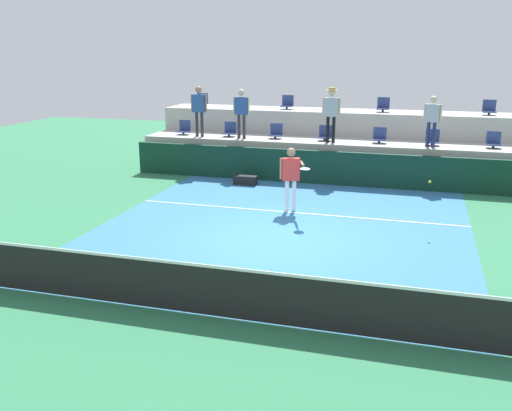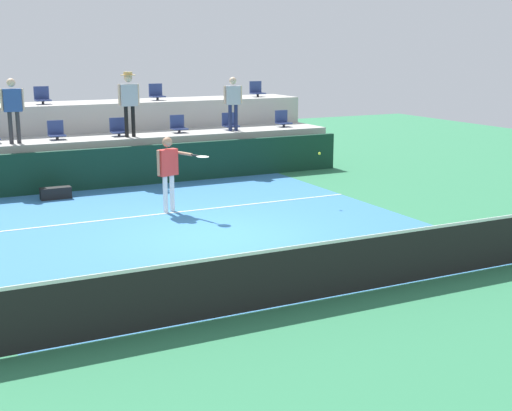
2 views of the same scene
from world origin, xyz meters
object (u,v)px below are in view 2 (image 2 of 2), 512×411
object	(u,v)px
stadium_chair_lower_center	(118,128)
spectator_leaning_on_rail	(233,99)
tennis_ball	(320,154)
spectator_in_white	(13,104)
spectator_with_hat	(129,97)
stadium_chair_upper_far_right	(257,90)
equipment_bag	(56,193)
tennis_player	(169,166)
stadium_chair_upper_right	(157,93)
stadium_chair_lower_mid_left	(56,132)
stadium_chair_upper_left	(42,97)
stadium_chair_lower_mid_right	(178,125)
stadium_chair_lower_right	(230,123)
stadium_chair_lower_far_right	(283,120)

from	to	relation	value
stadium_chair_lower_center	spectator_leaning_on_rail	world-z (taller)	spectator_leaning_on_rail
tennis_ball	spectator_in_white	bearing A→B (deg)	141.18
spectator_with_hat	tennis_ball	world-z (taller)	spectator_with_hat
stadium_chair_lower_center	stadium_chair_upper_far_right	world-z (taller)	stadium_chair_upper_far_right
tennis_ball	equipment_bag	distance (m)	6.73
tennis_player	stadium_chair_upper_far_right	bearing A→B (deg)	49.80
spectator_in_white	equipment_bag	xyz separation A→B (m)	(0.66, -1.69, -2.14)
stadium_chair_upper_right	tennis_player	size ratio (longest dim) A/B	0.30
stadium_chair_lower_center	stadium_chair_upper_right	xyz separation A→B (m)	(1.79, 1.80, 0.85)
stadium_chair_upper_right	stadium_chair_lower_center	bearing A→B (deg)	-134.88
stadium_chair_lower_center	stadium_chair_upper_far_right	distance (m)	5.73
tennis_player	stadium_chair_lower_center	bearing A→B (deg)	88.50
stadium_chair_lower_mid_left	spectator_leaning_on_rail	size ratio (longest dim) A/B	0.32
stadium_chair_upper_left	spectator_in_white	size ratio (longest dim) A/B	0.30
stadium_chair_lower_mid_right	spectator_in_white	distance (m)	4.83
stadium_chair_lower_right	stadium_chair_lower_far_right	world-z (taller)	same
stadium_chair_upper_right	tennis_ball	bearing A→B (deg)	-77.23
stadium_chair_lower_mid_right	stadium_chair_upper_right	size ratio (longest dim) A/B	1.00
stadium_chair_lower_center	tennis_ball	world-z (taller)	stadium_chair_lower_center
stadium_chair_lower_mid_right	stadium_chair_upper_far_right	world-z (taller)	stadium_chair_upper_far_right
spectator_in_white	spectator_leaning_on_rail	size ratio (longest dim) A/B	1.06
stadium_chair_lower_mid_right	stadium_chair_upper_right	world-z (taller)	stadium_chair_upper_right
stadium_chair_lower_mid_left	stadium_chair_upper_left	world-z (taller)	stadium_chair_upper_left
stadium_chair_upper_far_right	tennis_ball	distance (m)	7.62
tennis_player	tennis_ball	xyz separation A→B (m)	(3.57, -0.78, 0.16)
spectator_in_white	tennis_ball	size ratio (longest dim) A/B	25.27
stadium_chair_lower_mid_left	stadium_chair_lower_mid_right	xyz separation A→B (m)	(3.60, 0.00, 0.00)
stadium_chair_lower_mid_left	stadium_chair_upper_right	bearing A→B (deg)	26.92
stadium_chair_lower_mid_right	spectator_leaning_on_rail	xyz separation A→B (m)	(1.64, -0.38, 0.76)
stadium_chair_lower_right	stadium_chair_upper_left	bearing A→B (deg)	161.29
stadium_chair_lower_mid_left	equipment_bag	xyz separation A→B (m)	(-0.49, -2.07, -1.31)
stadium_chair_lower_right	stadium_chair_upper_far_right	size ratio (longest dim) A/B	1.00
stadium_chair_upper_far_right	spectator_leaning_on_rail	world-z (taller)	spectator_leaning_on_rail
stadium_chair_lower_right	tennis_player	bearing A→B (deg)	-127.91
stadium_chair_lower_mid_right	spectator_with_hat	bearing A→B (deg)	-166.51
stadium_chair_upper_left	stadium_chair_upper_right	world-z (taller)	same
tennis_player	spectator_in_white	xyz separation A→B (m)	(-2.78, 4.33, 1.21)
spectator_with_hat	spectator_leaning_on_rail	world-z (taller)	spectator_with_hat
stadium_chair_lower_center	spectator_leaning_on_rail	size ratio (longest dim) A/B	0.32
stadium_chair_upper_left	stadium_chair_upper_right	bearing A→B (deg)	0.00
spectator_in_white	stadium_chair_upper_left	bearing A→B (deg)	62.55
stadium_chair_upper_left	stadium_chair_lower_far_right	bearing A→B (deg)	-14.06
stadium_chair_lower_right	stadium_chair_upper_far_right	bearing A→B (deg)	44.48
stadium_chair_upper_right	equipment_bag	xyz separation A→B (m)	(-4.04, -3.87, -2.16)
stadium_chair_lower_mid_right	spectator_with_hat	distance (m)	1.89
tennis_player	spectator_in_white	distance (m)	5.28
stadium_chair_lower_mid_left	stadium_chair_lower_right	size ratio (longest dim) A/B	1.00
spectator_with_hat	stadium_chair_lower_far_right	bearing A→B (deg)	4.24
stadium_chair_upper_right	stadium_chair_lower_mid_right	bearing A→B (deg)	-88.38
stadium_chair_lower_right	stadium_chair_upper_left	xyz separation A→B (m)	(-5.31, 1.80, 0.85)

